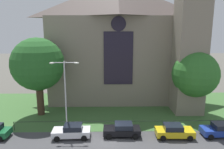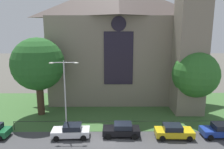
% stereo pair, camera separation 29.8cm
% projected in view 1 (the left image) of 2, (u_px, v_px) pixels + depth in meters
% --- Properties ---
extents(ground, '(160.00, 160.00, 0.00)m').
position_uv_depth(ground, '(108.00, 108.00, 33.47)').
color(ground, '#56544C').
extents(grass_verge, '(120.00, 20.00, 0.01)m').
position_uv_depth(grass_verge, '(107.00, 113.00, 31.51)').
color(grass_verge, '#3D6633').
rests_on(grass_verge, ground).
extents(church_building, '(23.20, 16.20, 26.00)m').
position_uv_depth(church_building, '(121.00, 40.00, 37.18)').
color(church_building, gray).
rests_on(church_building, ground).
extents(iron_railing, '(25.85, 0.07, 1.13)m').
position_uv_depth(iron_railing, '(121.00, 122.00, 25.96)').
color(iron_railing, black).
rests_on(iron_railing, ground).
extents(tree_left_near, '(7.27, 7.27, 10.96)m').
position_uv_depth(tree_left_near, '(38.00, 65.00, 29.45)').
color(tree_left_near, '#423021').
rests_on(tree_left_near, ground).
extents(tree_right_near, '(6.41, 6.41, 9.10)m').
position_uv_depth(tree_right_near, '(195.00, 74.00, 29.80)').
color(tree_right_near, '#4C3823').
rests_on(tree_right_near, ground).
extents(streetlamp_near, '(3.37, 0.26, 8.49)m').
position_uv_depth(streetlamp_near, '(65.00, 87.00, 24.85)').
color(streetlamp_near, '#B2B2B7').
rests_on(streetlamp_near, ground).
extents(parked_car_white, '(4.26, 2.15, 1.51)m').
position_uv_depth(parked_car_white, '(72.00, 131.00, 24.15)').
color(parked_car_white, silver).
rests_on(parked_car_white, ground).
extents(parked_car_black, '(4.24, 2.09, 1.51)m').
position_uv_depth(parked_car_black, '(122.00, 130.00, 24.53)').
color(parked_car_black, black).
rests_on(parked_car_black, ground).
extents(parked_car_yellow, '(4.24, 2.11, 1.51)m').
position_uv_depth(parked_car_yellow, '(174.00, 131.00, 24.19)').
color(parked_car_yellow, gold).
rests_on(parked_car_yellow, ground).
extents(parked_car_blue, '(4.23, 2.07, 1.51)m').
position_uv_depth(parked_car_blue, '(220.00, 130.00, 24.48)').
color(parked_car_blue, '#1E3899').
rests_on(parked_car_blue, ground).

